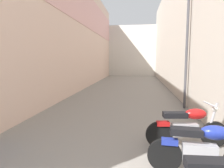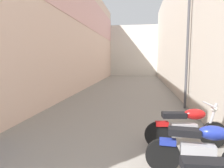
{
  "view_description": "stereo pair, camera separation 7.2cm",
  "coord_description": "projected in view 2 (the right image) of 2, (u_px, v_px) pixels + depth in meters",
  "views": [
    {
      "loc": [
        0.8,
        -0.16,
        1.98
      ],
      "look_at": [
        -0.09,
        6.76,
        1.15
      ],
      "focal_mm": 32.87,
      "sensor_mm": 36.0,
      "label": 1
    },
    {
      "loc": [
        0.87,
        -0.15,
        1.98
      ],
      "look_at": [
        -0.09,
        6.76,
        1.15
      ],
      "focal_mm": 32.87,
      "sensor_mm": 36.0,
      "label": 2
    }
  ],
  "objects": [
    {
      "name": "ground_plane",
      "position": [
        124.0,
        97.0,
        11.01
      ],
      "size": [
        41.38,
        41.38,
        0.0
      ],
      "primitive_type": "plane",
      "color": "gray"
    },
    {
      "name": "building_left",
      "position": [
        78.0,
        30.0,
        12.91
      ],
      "size": [
        0.45,
        25.38,
        7.61
      ],
      "color": "beige",
      "rests_on": "ground"
    },
    {
      "name": "building_right",
      "position": [
        178.0,
        29.0,
        12.12
      ],
      "size": [
        0.45,
        25.38,
        7.52
      ],
      "color": "beige",
      "rests_on": "ground"
    },
    {
      "name": "building_far_end",
      "position": [
        134.0,
        51.0,
        26.08
      ],
      "size": [
        8.71,
        2.0,
        6.18
      ],
      "primitive_type": "cube",
      "color": "beige",
      "rests_on": "ground"
    },
    {
      "name": "motorcycle_third",
      "position": [
        202.0,
        148.0,
        3.45
      ],
      "size": [
        1.85,
        0.58,
        1.04
      ],
      "color": "black",
      "rests_on": "ground"
    },
    {
      "name": "motorcycle_fourth",
      "position": [
        187.0,
        126.0,
        4.58
      ],
      "size": [
        1.84,
        0.58,
        1.04
      ],
      "color": "black",
      "rests_on": "ground"
    },
    {
      "name": "street_lamp",
      "position": [
        186.0,
        35.0,
        8.09
      ],
      "size": [
        0.79,
        0.18,
        5.1
      ],
      "color": "#47474C",
      "rests_on": "ground"
    }
  ]
}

